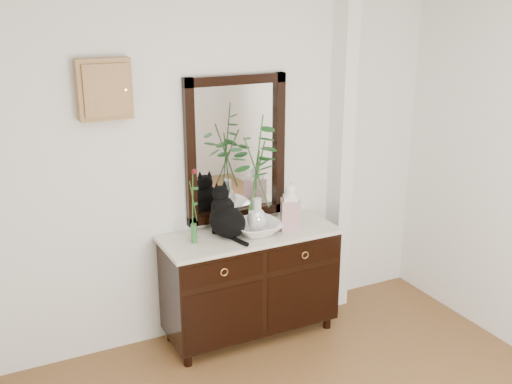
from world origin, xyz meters
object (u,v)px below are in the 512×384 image
cat (227,212)px  ginger_jar (290,206)px  sideboard (250,279)px  lotus_bowl (257,228)px

cat → ginger_jar: size_ratio=1.04×
sideboard → cat: size_ratio=3.49×
lotus_bowl → ginger_jar: (0.27, -0.03, 0.14)m
sideboard → lotus_bowl: lotus_bowl is taller
cat → lotus_bowl: bearing=-27.3°
sideboard → ginger_jar: size_ratio=3.61×
cat → lotus_bowl: (0.22, -0.05, -0.15)m
sideboard → cat: (-0.17, 0.02, 0.57)m
sideboard → cat: 0.59m
sideboard → cat: bearing=173.8°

